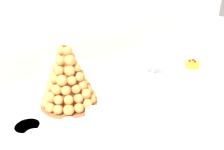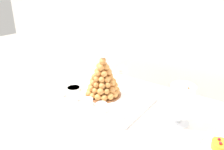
# 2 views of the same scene
# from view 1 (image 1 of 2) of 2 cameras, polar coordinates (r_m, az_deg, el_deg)

# --- Properties ---
(buffet_table) EXTENTS (1.64, 0.86, 0.77)m
(buffet_table) POSITION_cam_1_polar(r_m,az_deg,el_deg) (1.16, 1.30, -8.76)
(buffet_table) COLOR brown
(buffet_table) RESTS_ON ground_plane
(serving_tray) EXTENTS (0.64, 0.41, 0.02)m
(serving_tray) POSITION_cam_1_polar(r_m,az_deg,el_deg) (1.01, -8.87, -7.46)
(serving_tray) COLOR white
(serving_tray) RESTS_ON buffet_table
(croquembouche) EXTENTS (0.24, 0.24, 0.30)m
(croquembouche) POSITION_cam_1_polar(r_m,az_deg,el_deg) (0.98, -10.76, -1.04)
(croquembouche) COLOR brown
(croquembouche) RESTS_ON serving_tray
(dessert_cup_left) EXTENTS (0.06, 0.06, 0.06)m
(dessert_cup_left) POSITION_cam_1_polar(r_m,az_deg,el_deg) (0.81, -18.25, -15.21)
(dessert_cup_left) COLOR silver
(dessert_cup_left) RESTS_ON serving_tray
(dessert_cup_mid_left) EXTENTS (0.06, 0.06, 0.05)m
(dessert_cup_mid_left) POSITION_cam_1_polar(r_m,az_deg,el_deg) (0.86, -10.51, -12.42)
(dessert_cup_mid_left) COLOR silver
(dessert_cup_mid_left) RESTS_ON serving_tray
(dessert_cup_centre) EXTENTS (0.06, 0.06, 0.05)m
(dessert_cup_centre) POSITION_cam_1_polar(r_m,az_deg,el_deg) (0.91, -4.52, -9.75)
(dessert_cup_centre) COLOR silver
(dessert_cup_centre) RESTS_ON serving_tray
(dessert_cup_mid_right) EXTENTS (0.06, 0.06, 0.05)m
(dessert_cup_mid_right) POSITION_cam_1_polar(r_m,az_deg,el_deg) (0.96, 0.99, -7.36)
(dessert_cup_mid_right) COLOR silver
(dessert_cup_mid_right) RESTS_ON serving_tray
(dessert_cup_right) EXTENTS (0.05, 0.05, 0.06)m
(dessert_cup_right) POSITION_cam_1_polar(r_m,az_deg,el_deg) (1.03, 6.16, -4.61)
(dessert_cup_right) COLOR silver
(dessert_cup_right) RESTS_ON serving_tray
(creme_brulee_ramekin) EXTENTS (0.10, 0.10, 0.02)m
(creme_brulee_ramekin) POSITION_cam_1_polar(r_m,az_deg,el_deg) (0.91, -19.79, -11.98)
(creme_brulee_ramekin) COLOR white
(creme_brulee_ramekin) RESTS_ON serving_tray
(macaron_goblet) EXTENTS (0.12, 0.12, 0.24)m
(macaron_goblet) POSITION_cam_1_polar(r_m,az_deg,el_deg) (1.28, 10.44, 6.16)
(macaron_goblet) COLOR white
(macaron_goblet) RESTS_ON buffet_table
(fruit_tart_plate) EXTENTS (0.18, 0.18, 0.05)m
(fruit_tart_plate) POSITION_cam_1_polar(r_m,az_deg,el_deg) (1.45, 18.79, 2.11)
(fruit_tart_plate) COLOR white
(fruit_tart_plate) RESTS_ON buffet_table
(wine_glass) EXTENTS (0.07, 0.07, 0.16)m
(wine_glass) POSITION_cam_1_polar(r_m,az_deg,el_deg) (1.15, -15.21, 2.69)
(wine_glass) COLOR silver
(wine_glass) RESTS_ON buffet_table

